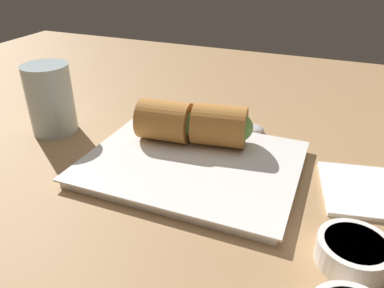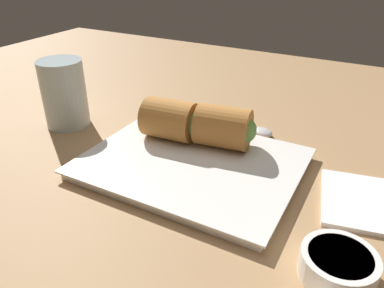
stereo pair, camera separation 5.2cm
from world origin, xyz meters
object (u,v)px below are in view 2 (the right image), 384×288
Objects in this scene: dipping_bowl_near at (338,264)px; napkin at (381,205)px; serving_plate at (192,164)px; drinking_glass at (64,94)px; spoon at (255,129)px.

dipping_bowl_near is 0.46× the size of napkin.
serving_plate is at bearing -25.68° from dipping_bowl_near.
drinking_glass is (48.97, -13.11, 4.39)cm from dipping_bowl_near.
dipping_bowl_near is at bearing 124.79° from spoon.
serving_plate is at bearing 75.48° from spoon.
drinking_glass reaches higher than napkin.
serving_plate reaches higher than spoon.
dipping_bowl_near is at bearing 78.28° from napkin.
drinking_glass reaches higher than serving_plate.
drinking_glass is (51.88, 0.94, 5.59)cm from napkin.
serving_plate is 4.03× the size of dipping_bowl_near.
napkin is 52.19cm from drinking_glass.
napkin is at bearing -101.72° from dipping_bowl_near.
dipping_bowl_near is 0.45× the size of spoon.
spoon is 1.02× the size of napkin.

